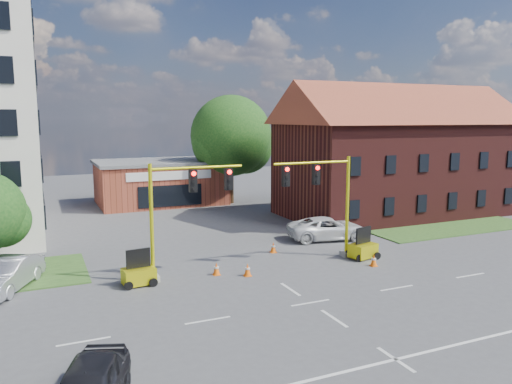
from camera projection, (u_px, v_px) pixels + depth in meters
ground at (311, 303)px, 23.11m from camera, size 120.00×120.00×0.00m
grass_verge_ne at (455, 228)px, 38.45m from camera, size 14.00×4.00×0.08m
lane_markings at (347, 327)px, 20.40m from camera, size 60.00×36.00×0.01m
brick_shop at (160, 182)px, 49.91m from camera, size 12.40×8.40×4.30m
townhouse_row at (398, 147)px, 43.92m from camera, size 21.00×11.00×11.50m
tree_large at (235, 138)px, 49.41m from camera, size 8.37×7.97×10.74m
signal_mast_west at (182, 206)px, 26.21m from camera, size 5.30×0.60×6.20m
signal_mast_east at (324, 195)px, 29.70m from camera, size 5.30×0.60×6.20m
trailer_west at (139, 274)px, 25.49m from camera, size 1.70×1.22×1.81m
trailer_east at (363, 249)px, 30.37m from camera, size 1.84×1.45×1.85m
cone_a at (248, 270)px, 26.99m from camera, size 0.40×0.40×0.70m
cone_b at (216, 269)px, 27.16m from camera, size 0.40×0.40×0.70m
cone_c at (374, 260)px, 28.79m from camera, size 0.40×0.40×0.70m
cone_d at (273, 247)px, 31.68m from camera, size 0.40×0.40×0.70m
pickup_white at (328, 228)px, 35.11m from camera, size 6.06×3.68×1.57m
sedan_silver_front at (8, 274)px, 24.73m from camera, size 3.56×5.09×1.59m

